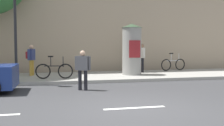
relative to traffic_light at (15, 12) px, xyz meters
name	(u,v)px	position (x,y,z in m)	size (l,w,h in m)	color
ground_plane	(135,108)	(3.75, -5.24, -3.16)	(80.00, 80.00, 0.00)	#38383A
sidewalk_curb	(95,77)	(3.75, 1.76, -3.09)	(36.00, 4.00, 0.15)	#9E9B93
lane_markings	(135,108)	(3.75, -5.24, -3.16)	(25.80, 0.16, 0.01)	silver
traffic_light	(15,12)	(0.00, 0.00, 0.00)	(0.24, 0.45, 4.49)	black
poster_column	(132,49)	(5.76, 1.62, -1.63)	(1.12, 1.12, 2.72)	gray
pedestrian_in_dark_shirt	(83,67)	(2.68, -1.94, -2.25)	(0.58, 0.45, 1.55)	black
pedestrian_with_backpack	(31,57)	(0.50, 2.35, -2.05)	(0.48, 0.59, 1.61)	#B78C33
pedestrian_in_light_jacket	(142,56)	(6.72, 2.71, -2.05)	(0.24, 0.57, 1.65)	black
bicycle_leaning	(173,64)	(8.92, 3.20, -2.62)	(1.75, 0.39, 1.09)	black
bicycle_upright	(54,71)	(1.64, 0.72, -2.62)	(1.76, 0.29, 1.09)	black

